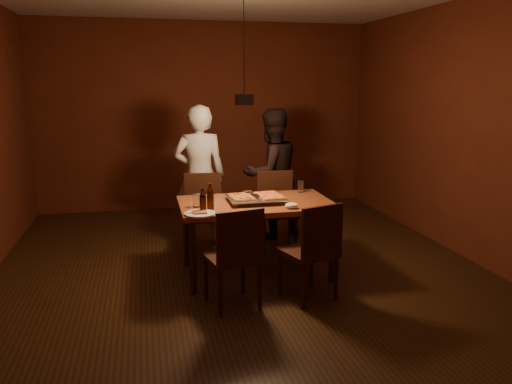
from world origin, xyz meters
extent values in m
plane|color=#38210F|center=(0.00, 0.00, 0.00)|extent=(6.00, 6.00, 0.00)
plane|color=maroon|center=(0.00, 3.00, 1.40)|extent=(5.00, 0.00, 5.00)
plane|color=maroon|center=(0.00, -3.00, 1.40)|extent=(5.00, 0.00, 5.00)
plane|color=maroon|center=(2.50, 0.00, 1.40)|extent=(0.00, 6.00, 6.00)
cube|color=#964A26|center=(0.12, 0.04, 0.72)|extent=(1.50, 0.90, 0.05)
cylinder|color=#38190F|center=(-0.55, -0.33, 0.35)|extent=(0.06, 0.06, 0.70)
cylinder|color=#38190F|center=(0.79, -0.33, 0.35)|extent=(0.06, 0.06, 0.70)
cylinder|color=#38190F|center=(-0.55, 0.41, 0.35)|extent=(0.06, 0.06, 0.70)
cylinder|color=#38190F|center=(0.79, 0.41, 0.35)|extent=(0.06, 0.06, 0.70)
cube|color=#38190F|center=(-0.32, 0.78, 0.43)|extent=(0.48, 0.48, 0.04)
cube|color=#38190F|center=(-0.29, 0.96, 0.67)|extent=(0.42, 0.09, 0.45)
cube|color=#38190F|center=(0.54, 0.75, 0.43)|extent=(0.46, 0.46, 0.04)
cube|color=#38190F|center=(0.55, 0.94, 0.67)|extent=(0.42, 0.07, 0.45)
cube|color=#38190F|center=(-0.24, -0.62, 0.43)|extent=(0.50, 0.50, 0.04)
cube|color=#38190F|center=(-0.20, -0.81, 0.67)|extent=(0.42, 0.12, 0.45)
cube|color=#38190F|center=(0.45, -0.62, 0.43)|extent=(0.53, 0.53, 0.04)
cube|color=#38190F|center=(0.50, -0.81, 0.67)|extent=(0.41, 0.16, 0.45)
cube|color=silver|center=(0.13, 0.05, 0.77)|extent=(0.57, 0.48, 0.05)
cube|color=maroon|center=(-0.02, 0.06, 0.81)|extent=(0.23, 0.35, 0.02)
cube|color=gold|center=(0.27, 0.06, 0.81)|extent=(0.26, 0.38, 0.02)
cylinder|color=black|center=(-0.44, -0.24, 0.82)|extent=(0.06, 0.06, 0.14)
cone|color=black|center=(-0.44, -0.24, 0.94)|extent=(0.06, 0.06, 0.08)
cylinder|color=black|center=(-0.36, -0.16, 0.83)|extent=(0.06, 0.06, 0.16)
cone|color=black|center=(-0.36, -0.16, 0.95)|extent=(0.06, 0.06, 0.09)
cylinder|color=silver|center=(-0.47, -0.03, 0.81)|extent=(0.08, 0.08, 0.12)
cylinder|color=silver|center=(0.69, 0.38, 0.81)|extent=(0.06, 0.06, 0.13)
cylinder|color=white|center=(-0.47, -0.32, 0.76)|extent=(0.28, 0.28, 0.02)
cube|color=gold|center=(-0.47, -0.32, 0.77)|extent=(0.12, 0.10, 0.01)
ellipsoid|color=white|center=(0.39, -0.28, 0.78)|extent=(0.13, 0.10, 0.05)
imported|color=silver|center=(-0.30, 1.17, 0.83)|extent=(0.64, 0.46, 1.66)
imported|color=black|center=(0.60, 1.27, 0.80)|extent=(0.94, 0.84, 1.60)
cylinder|color=black|center=(0.00, 0.00, 1.75)|extent=(0.18, 0.18, 0.10)
cylinder|color=black|center=(0.00, 0.00, 2.30)|extent=(0.01, 0.01, 1.00)
camera|label=1|loc=(-0.94, -4.63, 1.90)|focal=35.00mm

